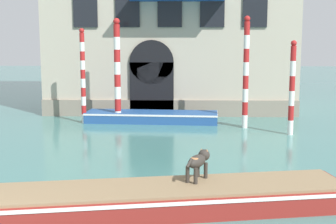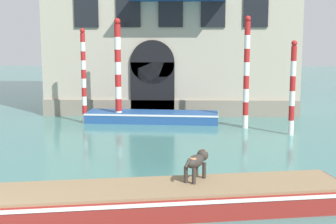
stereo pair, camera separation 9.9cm
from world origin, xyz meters
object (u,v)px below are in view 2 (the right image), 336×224
Objects in this scene: boat_moored_near_palazzo at (152,117)px; mooring_pole_3 at (246,72)px; mooring_pole_0 at (118,71)px; mooring_pole_2 at (84,76)px; dog_on_deck at (197,161)px; mooring_pole_1 at (292,88)px; boat_foreground at (161,198)px.

mooring_pole_3 is (4.03, -1.33, 2.11)m from boat_moored_near_palazzo.
boat_moored_near_palazzo is 2.59m from mooring_pole_0.
mooring_pole_2 is 0.90× the size of mooring_pole_3.
mooring_pole_2 is (-4.72, 10.27, 1.13)m from dog_on_deck.
boat_foreground is at bearing -119.31° from mooring_pole_1.
mooring_pole_2 is at bearing 100.16° from boat_foreground.
mooring_pole_2 is at bearing -169.98° from boat_moored_near_palazzo.
boat_moored_near_palazzo is at bearing 154.20° from mooring_pole_1.
boat_moored_near_palazzo is 1.64× the size of mooring_pole_1.
mooring_pole_0 is (-3.20, 10.32, 1.35)m from dog_on_deck.
mooring_pole_1 is (3.92, 7.88, 0.87)m from dog_on_deck.
mooring_pole_0 is at bearing 92.66° from boat_foreground.
mooring_pole_2 is at bearing 171.96° from mooring_pole_3.
mooring_pole_2 reaches higher than mooring_pole_1.
dog_on_deck is 10.89m from mooring_pole_0.
mooring_pole_1 reaches higher than boat_foreground.
boat_foreground is at bearing -77.43° from mooring_pole_0.
mooring_pole_0 is 0.99× the size of mooring_pole_3.
mooring_pole_1 is at bearing -18.90° from mooring_pole_0.
mooring_pole_0 is at bearing -165.53° from boat_moored_near_palazzo.
mooring_pole_3 reaches higher than dog_on_deck.
mooring_pole_2 is (-8.65, 2.39, 0.26)m from mooring_pole_1.
dog_on_deck is 0.25× the size of mooring_pole_1.
mooring_pole_0 is (-1.49, -0.28, 2.09)m from boat_moored_near_palazzo.
mooring_pole_2 is (-1.52, -0.05, -0.22)m from mooring_pole_0.
mooring_pole_3 is at bearing 138.96° from mooring_pole_1.
mooring_pole_3 is at bearing -10.71° from mooring_pole_0.
mooring_pole_1 is at bearing -22.03° from boat_moored_near_palazzo.
dog_on_deck is 0.19× the size of mooring_pole_3.
boat_moored_near_palazzo is 3.57m from mooring_pole_2.
dog_on_deck is 11.36m from mooring_pole_2.
dog_on_deck is at bearing -65.31° from mooring_pole_2.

